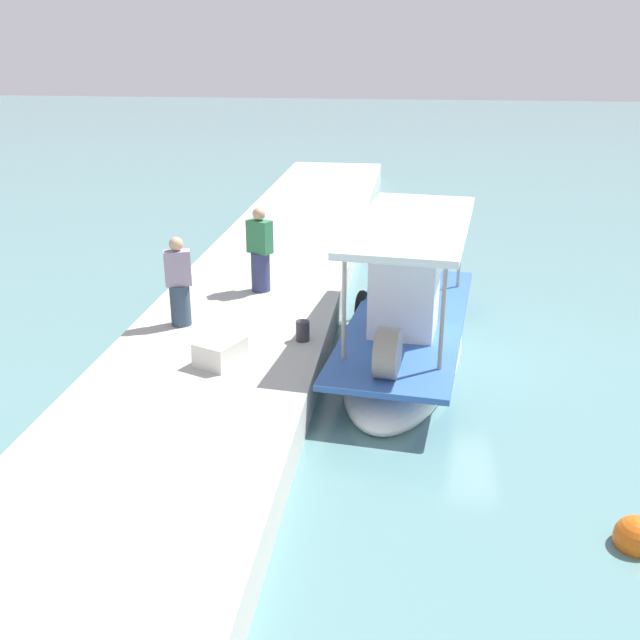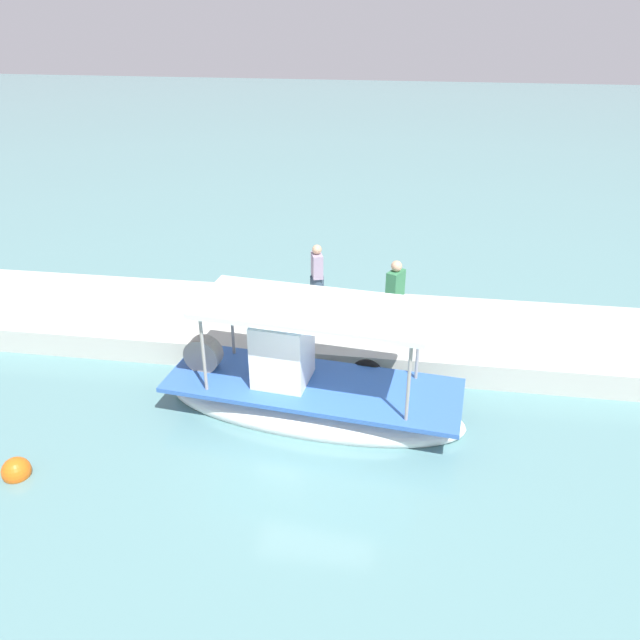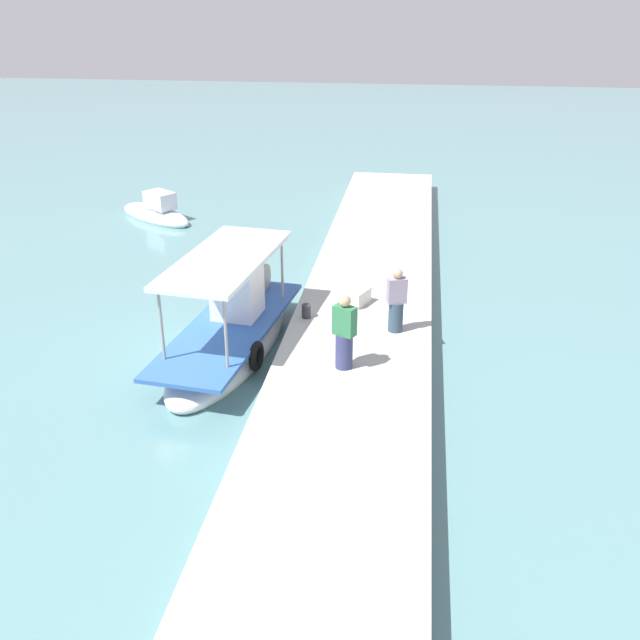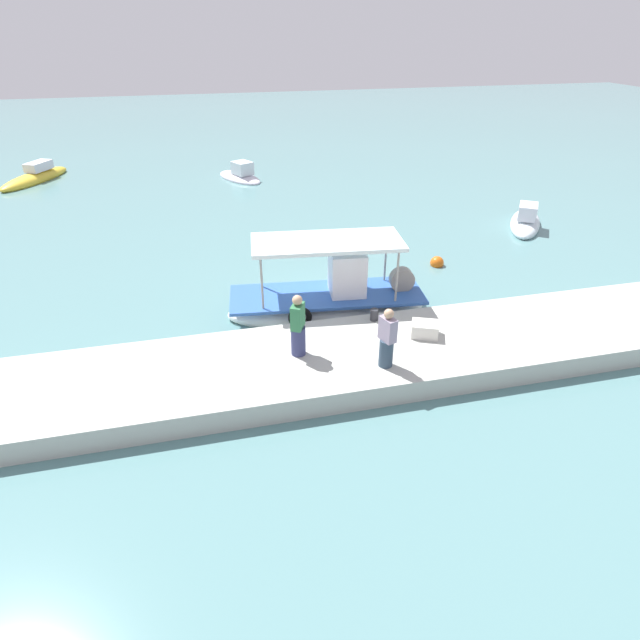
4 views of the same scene
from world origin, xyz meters
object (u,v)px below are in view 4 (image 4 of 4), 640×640
main_fishing_boat (330,301)px  mooring_bollard (374,315)px  moored_boat_near (240,176)px  moored_boat_mid (525,222)px  fisherman_by_crate (387,341)px  cargo_crate (425,329)px  fisherman_near_bollard (298,328)px  moored_boat_far (35,178)px  marker_buoy (437,263)px

main_fishing_boat → mooring_bollard: 2.03m
moored_boat_near → moored_boat_mid: bearing=-43.9°
fisherman_by_crate → cargo_crate: 2.04m
main_fishing_boat → fisherman_by_crate: main_fishing_boat is taller
main_fishing_boat → mooring_bollard: bearing=-63.0°
fisherman_near_bollard → fisherman_by_crate: 2.35m
fisherman_near_bollard → moored_boat_near: fisherman_near_bollard is taller
moored_boat_near → cargo_crate: bearing=-81.4°
cargo_crate → moored_boat_near: bearing=98.6°
moored_boat_far → cargo_crate: bearing=-56.7°
cargo_crate → marker_buoy: (3.07, 5.76, -0.72)m
mooring_bollard → fisherman_by_crate: bearing=-101.5°
marker_buoy → moored_boat_near: 16.03m
marker_buoy → main_fishing_boat: bearing=-151.2°
mooring_bollard → moored_boat_far: size_ratio=0.07×
fisherman_by_crate → moored_boat_mid: size_ratio=0.41×
main_fishing_boat → moored_boat_near: bearing=93.5°
fisherman_by_crate → cargo_crate: bearing=36.0°
main_fishing_boat → cargo_crate: 3.60m
fisherman_near_bollard → cargo_crate: size_ratio=2.37×
fisherman_by_crate → marker_buoy: size_ratio=3.10×
cargo_crate → marker_buoy: bearing=61.9°
fisherman_near_bollard → cargo_crate: (3.68, 0.09, -0.60)m
mooring_bollard → marker_buoy: size_ratio=0.67×
mooring_bollard → moored_boat_near: 19.49m
moored_boat_far → main_fishing_boat: bearing=-56.8°
mooring_bollard → moored_boat_mid: size_ratio=0.09×
main_fishing_boat → marker_buoy: (5.10, 2.80, -0.37)m
main_fishing_boat → moored_boat_far: bearing=123.2°
fisherman_by_crate → moored_boat_near: (-1.52, 21.71, -1.20)m
fisherman_near_bollard → cargo_crate: bearing=1.4°
fisherman_near_bollard → mooring_bollard: (2.57, 1.27, -0.62)m
cargo_crate → moored_boat_near: (-3.11, 20.55, -0.66)m
main_fishing_boat → fisherman_near_bollard: bearing=-118.4°
main_fishing_boat → cargo_crate: main_fishing_boat is taller
fisherman_near_bollard → moored_boat_near: size_ratio=0.44×
cargo_crate → moored_boat_near: size_ratio=0.18×
fisherman_near_bollard → moored_boat_far: (-11.42, 23.06, -1.22)m
fisherman_by_crate → cargo_crate: (1.59, 1.15, -0.55)m
moored_boat_far → fisherman_near_bollard: bearing=-63.7°
moored_boat_far → mooring_bollard: bearing=-57.3°
marker_buoy → moored_boat_far: moored_boat_far is taller
main_fishing_boat → moored_boat_far: size_ratio=1.23×
fisherman_near_bollard → cargo_crate: 3.73m
mooring_bollard → marker_buoy: 6.25m
fisherman_near_bollard → moored_boat_far: bearing=116.3°
moored_boat_near → main_fishing_boat: bearing=-86.5°
cargo_crate → marker_buoy: size_ratio=1.39×
moored_boat_near → fisherman_by_crate: bearing=-86.0°
moored_boat_mid → moored_boat_far: (-24.05, 14.02, -0.02)m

